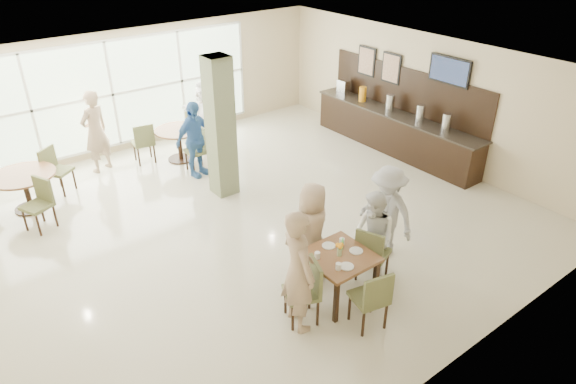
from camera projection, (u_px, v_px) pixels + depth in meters
ground at (240, 222)px, 9.55m from camera, size 10.00×10.00×0.00m
room_shell at (236, 138)px, 8.73m from camera, size 10.00×10.00×10.00m
window_bank at (113, 95)px, 11.70m from camera, size 7.00×0.04×7.00m
column at (221, 128)px, 9.92m from camera, size 0.45×0.45×2.80m
main_table at (339, 261)px, 7.42m from camera, size 0.92×0.92×0.75m
round_table_left at (24, 182)px, 9.70m from camera, size 1.19×1.19×0.75m
round_table_right at (179, 137)px, 11.68m from camera, size 1.07×1.07×0.75m
chairs_main_table at (338, 271)px, 7.48m from camera, size 2.05×1.91×0.95m
chairs_table_left at (24, 189)px, 9.69m from camera, size 2.17×1.87×0.95m
chairs_table_right at (180, 140)px, 11.73m from camera, size 2.00×1.67×0.95m
tabletop_clutter at (339, 252)px, 7.34m from camera, size 0.70×0.73×0.21m
buffet_counter at (394, 129)px, 12.14m from camera, size 0.64×4.70×1.95m
wall_tv at (450, 70)px, 10.73m from camera, size 0.06×1.00×0.58m
framed_art_a at (391, 68)px, 11.99m from camera, size 0.05×0.55×0.70m
framed_art_b at (367, 61)px, 12.55m from camera, size 0.05×0.55×0.70m
teen_left at (298, 271)px, 6.79m from camera, size 0.55×0.73×1.83m
teen_far at (312, 230)px, 7.89m from camera, size 0.86×0.63×1.57m
teen_right at (374, 236)px, 7.82m from camera, size 0.65×0.79×1.47m
teen_standing at (387, 212)px, 8.34m from camera, size 0.66×1.07×1.60m
adult_a at (195, 139)px, 10.86m from camera, size 1.08×0.78×1.67m
adult_b at (206, 116)px, 11.99m from camera, size 0.71×1.61×1.73m
adult_standing at (95, 132)px, 11.04m from camera, size 0.78×0.66×1.82m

